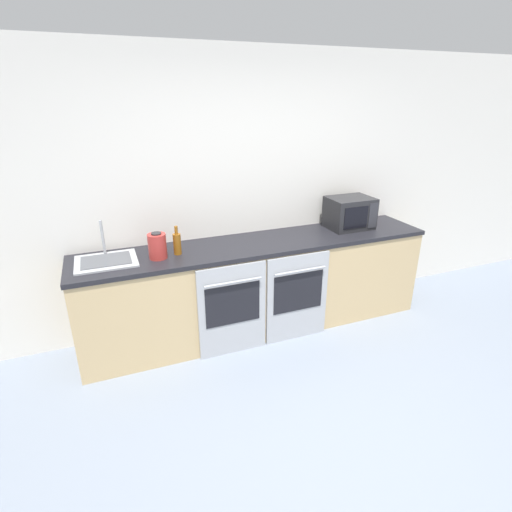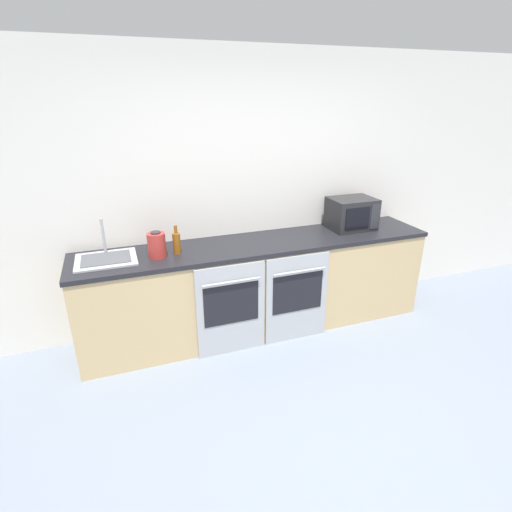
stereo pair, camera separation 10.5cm
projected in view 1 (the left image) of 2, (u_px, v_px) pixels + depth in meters
ground_plane at (358, 458)px, 2.59m from camera, size 16.00×16.00×0.00m
wall_back at (246, 193)px, 3.87m from camera, size 10.00×0.06×2.60m
counter_back at (259, 286)px, 3.89m from camera, size 3.36×0.64×0.91m
oven_left at (233, 310)px, 3.49m from camera, size 0.62×0.06×0.86m
oven_right at (297, 297)px, 3.71m from camera, size 0.62×0.06×0.86m
microwave at (350, 213)px, 4.07m from camera, size 0.45×0.35×0.32m
bottle_red at (371, 214)px, 4.28m from camera, size 0.08×0.08×0.23m
bottle_amber at (177, 243)px, 3.40m from camera, size 0.07×0.07×0.25m
kettle at (157, 246)px, 3.32m from camera, size 0.15×0.15×0.22m
sink at (106, 260)px, 3.27m from camera, size 0.49×0.40×0.31m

